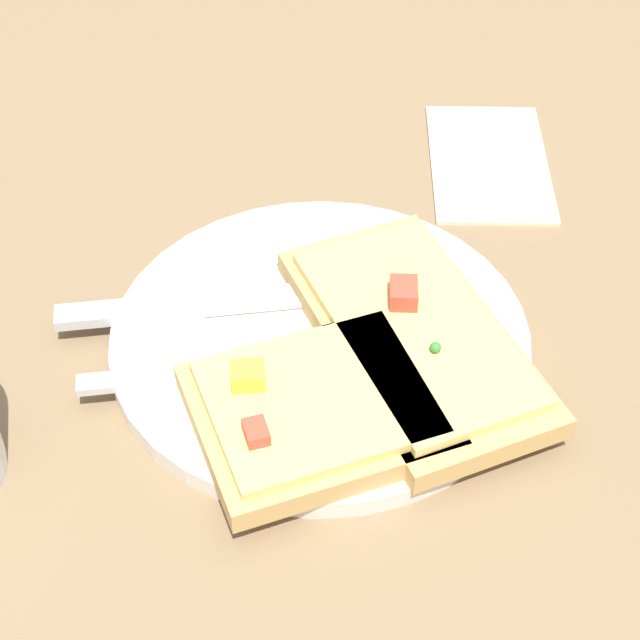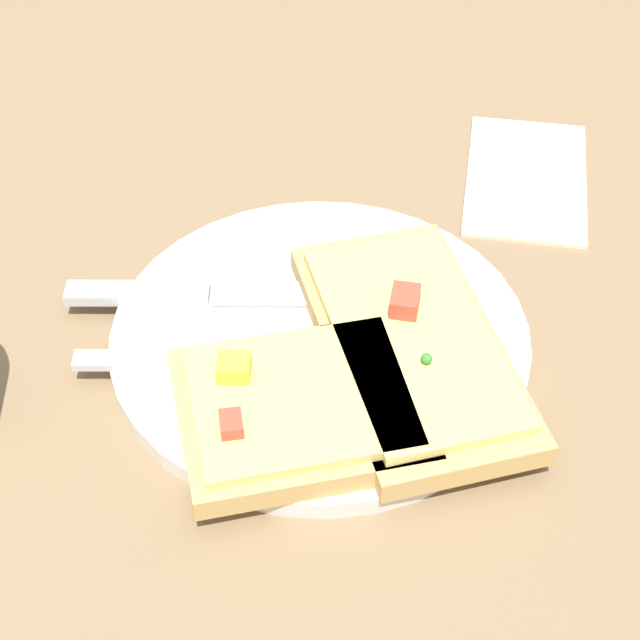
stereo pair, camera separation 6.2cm
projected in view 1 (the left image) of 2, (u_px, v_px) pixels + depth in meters
The scene contains 8 objects.
ground_plane at pixel (320, 346), 0.63m from camera, with size 4.00×4.00×0.00m, color #7F6647.
plate at pixel (320, 339), 0.63m from camera, with size 0.25×0.25×0.01m.
fork at pixel (300, 364), 0.60m from camera, with size 0.05×0.22×0.01m.
knife at pixel (218, 303), 0.64m from camera, with size 0.05×0.23×0.01m.
pizza_slice_main at pixel (415, 335), 0.61m from camera, with size 0.21×0.16×0.03m.
pizza_slice_corner at pixel (323, 408), 0.57m from camera, with size 0.15×0.16×0.03m.
crumb_scatter at pixel (404, 370), 0.60m from camera, with size 0.02×0.06×0.01m.
napkin at pixel (489, 161), 0.76m from camera, with size 0.14×0.08×0.01m.
Camera 1 is at (0.44, 0.01, 0.46)m, focal length 60.00 mm.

